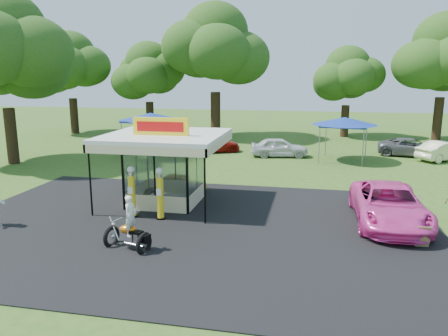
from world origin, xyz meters
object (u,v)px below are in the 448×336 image
(gas_station_kiosk, at_px, (166,167))
(tent_east, at_px, (345,121))
(gas_pump_right, at_px, (160,195))
(bg_car_c, at_px, (279,147))
(a_frame_sign, at_px, (422,236))
(tent_west, at_px, (151,117))
(motorcycle, at_px, (130,228))
(bg_car_a, at_px, (173,143))
(kiosk_car, at_px, (180,183))
(pink_sedan, at_px, (389,205))
(bg_car_e, at_px, (444,151))
(gas_pump_left, at_px, (132,193))
(bg_car_d, at_px, (411,147))
(bg_car_b, at_px, (212,144))

(gas_station_kiosk, bearing_deg, tent_east, 54.43)
(gas_pump_right, distance_m, bg_car_c, 16.03)
(a_frame_sign, distance_m, tent_west, 21.86)
(motorcycle, height_order, bg_car_a, motorcycle)
(kiosk_car, xyz_separation_m, bg_car_a, (-4.25, 11.86, 0.19))
(kiosk_car, bearing_deg, pink_sedan, -107.63)
(bg_car_e, relative_size, tent_east, 0.95)
(gas_station_kiosk, bearing_deg, bg_car_c, 71.72)
(kiosk_car, relative_size, pink_sedan, 0.48)
(motorcycle, distance_m, tent_east, 20.11)
(gas_pump_left, xyz_separation_m, bg_car_a, (-3.51, 16.42, -0.43))
(motorcycle, distance_m, kiosk_car, 7.92)
(pink_sedan, distance_m, bg_car_e, 16.22)
(kiosk_car, bearing_deg, bg_car_c, -21.63)
(motorcycle, bearing_deg, bg_car_e, 67.15)
(gas_pump_left, xyz_separation_m, tent_west, (-4.35, 13.76, 1.87))
(bg_car_c, height_order, tent_east, tent_east)
(gas_pump_right, relative_size, pink_sedan, 0.39)
(kiosk_car, height_order, pink_sedan, pink_sedan)
(gas_pump_left, distance_m, motorcycle, 3.60)
(gas_pump_left, height_order, pink_sedan, gas_pump_left)
(a_frame_sign, bearing_deg, bg_car_d, 75.60)
(a_frame_sign, bearing_deg, bg_car_b, 119.78)
(bg_car_d, relative_size, tent_east, 1.07)
(motorcycle, relative_size, tent_west, 0.44)
(bg_car_d, bearing_deg, pink_sedan, 178.36)
(pink_sedan, bearing_deg, bg_car_a, 132.29)
(gas_station_kiosk, xyz_separation_m, tent_west, (-5.09, 11.41, 1.19))
(gas_station_kiosk, height_order, gas_pump_right, gas_station_kiosk)
(kiosk_car, distance_m, bg_car_a, 12.60)
(gas_station_kiosk, distance_m, tent_east, 15.40)
(motorcycle, relative_size, pink_sedan, 0.35)
(gas_station_kiosk, relative_size, bg_car_e, 1.26)
(bg_car_b, xyz_separation_m, bg_car_e, (17.14, -0.02, 0.05))
(motorcycle, bearing_deg, tent_east, 80.62)
(gas_pump_right, bearing_deg, pink_sedan, 8.39)
(gas_station_kiosk, height_order, bg_car_d, gas_station_kiosk)
(motorcycle, bearing_deg, bg_car_a, 119.04)
(a_frame_sign, distance_m, bg_car_a, 23.05)
(gas_station_kiosk, relative_size, kiosk_car, 1.92)
(tent_east, bearing_deg, gas_pump_right, -119.46)
(bg_car_d, distance_m, tent_west, 19.77)
(gas_pump_left, bearing_deg, gas_station_kiosk, 72.59)
(gas_pump_left, distance_m, tent_west, 14.55)
(pink_sedan, distance_m, bg_car_b, 18.66)
(kiosk_car, bearing_deg, bg_car_e, -53.62)
(gas_station_kiosk, distance_m, bg_car_e, 21.39)
(a_frame_sign, bearing_deg, bg_car_a, 126.37)
(gas_pump_right, relative_size, bg_car_e, 0.54)
(gas_pump_left, distance_m, tent_east, 17.81)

